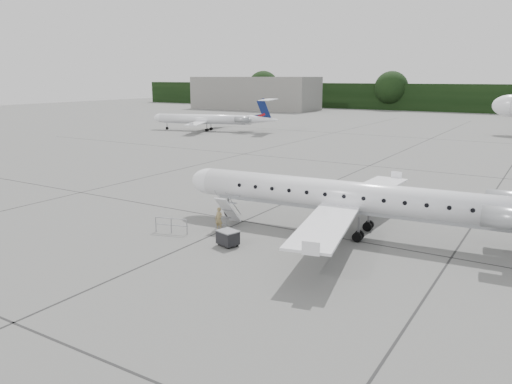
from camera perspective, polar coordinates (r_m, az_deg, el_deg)
The scene contains 9 objects.
ground at distance 30.45m, azimuth 2.92°, elevation -6.00°, with size 320.00×320.00×0.00m, color slate.
treeline at distance 156.02m, azimuth 26.90°, elevation 9.45°, with size 260.00×4.00×8.00m, color black.
terminal_building at distance 159.19m, azimuth -0.17°, elevation 11.23°, with size 40.00×14.00×10.00m, color slate.
main_regional_jet at distance 32.19m, azimuth 10.79°, elevation 1.16°, with size 26.72×19.24×6.85m, color white, non-canonical shape.
airstair at distance 33.84m, azimuth -3.21°, elevation -2.15°, with size 0.85×2.13×2.15m, color white, non-canonical shape.
passenger at distance 32.91m, azimuth -4.25°, elevation -3.11°, with size 0.58×0.38×1.58m, color olive.
safety_railing at distance 32.86m, azimuth -9.66°, elevation -3.82°, with size 2.20×0.08×1.00m, color gray, non-canonical shape.
baggage_cart at distance 30.06m, azimuth -3.23°, elevation -5.24°, with size 1.17×0.95×1.01m, color black, non-canonical shape.
bg_regional_left at distance 95.46m, azimuth -5.91°, elevation 8.81°, with size 23.26×16.74×6.10m, color white, non-canonical shape.
Camera 1 is at (13.75, -25.30, 9.90)m, focal length 35.00 mm.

